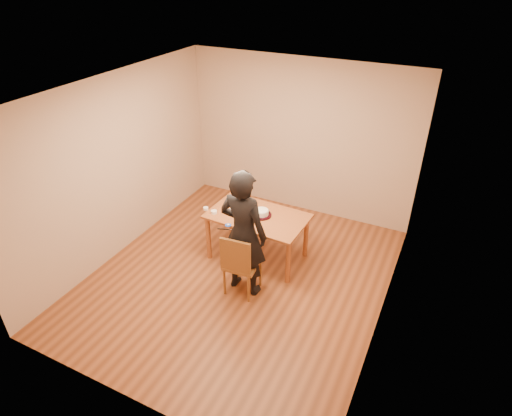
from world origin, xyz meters
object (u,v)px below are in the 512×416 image
at_px(dining_table, 257,216).
at_px(person, 243,234).
at_px(dining_chair, 242,264).
at_px(cake_plate, 262,215).
at_px(cake, 262,212).

bearing_deg(dining_table, person, -75.72).
bearing_deg(dining_chair, cake_plate, 91.48).
xyz_separation_m(dining_chair, person, (0.00, 0.05, 0.47)).
bearing_deg(cake, person, -83.08).
bearing_deg(cake_plate, cake, 0.00).
xyz_separation_m(cake_plate, cake, (0.00, 0.00, 0.04)).
xyz_separation_m(dining_chair, cake_plate, (-0.09, 0.79, 0.31)).
xyz_separation_m(dining_chair, cake, (-0.09, 0.79, 0.35)).
height_order(dining_chair, cake_plate, cake_plate).
relative_size(dining_table, cake, 7.09).
bearing_deg(dining_table, dining_chair, -76.38).
xyz_separation_m(dining_table, cake_plate, (0.06, 0.02, 0.03)).
bearing_deg(dining_chair, person, 84.94).
distance_m(dining_chair, cake_plate, 0.86).
bearing_deg(person, cake, -80.11).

